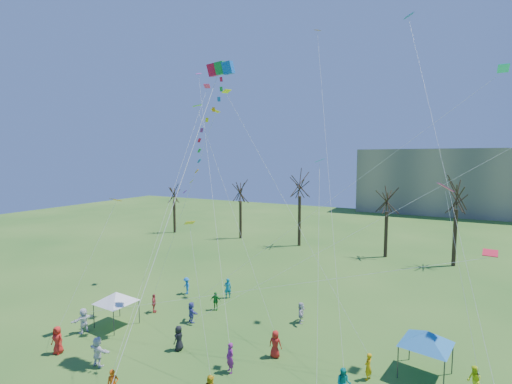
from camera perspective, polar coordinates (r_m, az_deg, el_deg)
The scene contains 7 objects.
distant_building at distance 95.23m, azimuth 34.63°, elevation 1.22°, with size 60.00×14.00×15.00m, color gray.
bare_tree_row at distance 49.28m, azimuth 18.93°, elevation -1.49°, with size 70.11×7.07×11.50m.
big_box_kite at distance 21.81m, azimuth -7.76°, elevation 8.55°, with size 1.98×6.37×19.04m.
canopy_tent_white at distance 30.36m, azimuth -21.47°, elevation -15.38°, with size 3.56×3.56×2.67m.
canopy_tent_blue at distance 24.66m, azimuth 25.61°, elevation -20.27°, with size 3.67×3.67×2.80m.
festival_crowd at distance 25.40m, azimuth -5.99°, elevation -22.80°, with size 26.72×15.45×1.85m.
small_kites_aloft at distance 24.44m, azimuth 7.51°, elevation 8.34°, with size 27.76×18.64×35.05m.
Camera 1 is at (9.91, -12.31, 12.84)m, focal length 25.00 mm.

